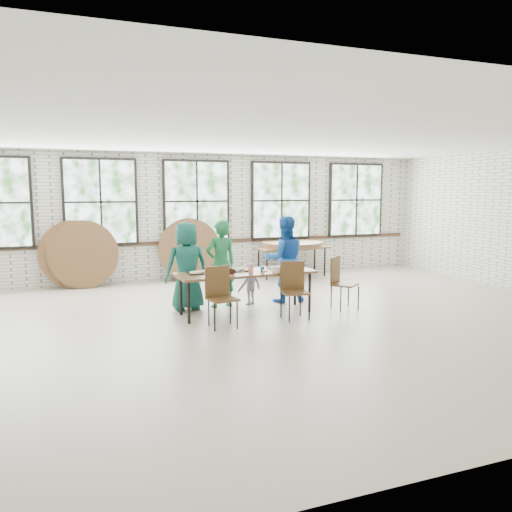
{
  "coord_description": "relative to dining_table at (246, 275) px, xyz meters",
  "views": [
    {
      "loc": [
        -2.89,
        -7.28,
        2.13
      ],
      "look_at": [
        0.0,
        0.4,
        1.05
      ],
      "focal_mm": 35.0,
      "sensor_mm": 36.0,
      "label": 1
    }
  ],
  "objects": [
    {
      "name": "room",
      "position": [
        0.07,
        3.71,
        1.14
      ],
      "size": [
        12.0,
        12.0,
        12.0
      ],
      "color": "#B9A993",
      "rests_on": "ground"
    },
    {
      "name": "dining_table",
      "position": [
        0.0,
        0.0,
        0.0
      ],
      "size": [
        2.44,
        0.92,
        0.74
      ],
      "rotation": [
        0.0,
        0.0,
        0.05
      ],
      "color": "brown",
      "rests_on": "ground"
    },
    {
      "name": "chair_near_left",
      "position": [
        -0.65,
        -0.61,
        -0.13
      ],
      "size": [
        0.48,
        0.47,
        0.95
      ],
      "rotation": [
        0.0,
        0.0,
        0.16
      ],
      "color": "#53381B",
      "rests_on": "ground"
    },
    {
      "name": "chair_near_right",
      "position": [
        0.66,
        -0.54,
        -0.13
      ],
      "size": [
        0.48,
        0.47,
        0.95
      ],
      "rotation": [
        0.0,
        0.0,
        -0.16
      ],
      "color": "#53381B",
      "rests_on": "ground"
    },
    {
      "name": "chair_spare",
      "position": [
        1.73,
        -0.23,
        -0.13
      ],
      "size": [
        0.58,
        0.58,
        0.95
      ],
      "rotation": [
        0.0,
        0.0,
        0.7
      ],
      "color": "#53381B",
      "rests_on": "ground"
    },
    {
      "name": "adult_teal",
      "position": [
        -0.89,
        0.65,
        0.1
      ],
      "size": [
        0.81,
        0.56,
        1.59
      ],
      "primitive_type": "imported",
      "rotation": [
        0.0,
        0.0,
        3.22
      ],
      "color": "#1B6859",
      "rests_on": "ground"
    },
    {
      "name": "adult_green",
      "position": [
        -0.25,
        0.65,
        0.11
      ],
      "size": [
        0.63,
        0.46,
        1.6
      ],
      "primitive_type": "imported",
      "rotation": [
        0.0,
        0.0,
        3.27
      ],
      "color": "#1D703D",
      "rests_on": "ground"
    },
    {
      "name": "toddler",
      "position": [
        0.3,
        0.65,
        -0.29
      ],
      "size": [
        0.58,
        0.44,
        0.79
      ],
      "primitive_type": "imported",
      "rotation": [
        0.0,
        0.0,
        3.47
      ],
      "color": "#151137",
      "rests_on": "ground"
    },
    {
      "name": "adult_blue",
      "position": [
        1.01,
        0.65,
        0.13
      ],
      "size": [
        0.9,
        0.76,
        1.65
      ],
      "primitive_type": "imported",
      "rotation": [
        0.0,
        0.0,
        2.96
      ],
      "color": "#1955B1",
      "rests_on": "ground"
    },
    {
      "name": "storage_table",
      "position": [
        2.34,
        3.19,
        -0.0
      ],
      "size": [
        1.85,
        0.87,
        0.74
      ],
      "rotation": [
        0.0,
        0.0,
        0.07
      ],
      "color": "brown",
      "rests_on": "ground"
    },
    {
      "name": "tabletop_clutter",
      "position": [
        0.1,
        -0.01,
        0.08
      ],
      "size": [
        2.04,
        0.62,
        0.11
      ],
      "color": "black",
      "rests_on": "dining_table"
    },
    {
      "name": "round_tops_stacked",
      "position": [
        2.34,
        3.19,
        0.12
      ],
      "size": [
        1.5,
        1.5,
        0.13
      ],
      "color": "brown",
      "rests_on": "storage_table"
    },
    {
      "name": "round_tops_leaning",
      "position": [
        -1.82,
        3.51,
        0.05
      ],
      "size": [
        4.08,
        0.4,
        1.49
      ],
      "color": "brown",
      "rests_on": "ground"
    }
  ]
}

